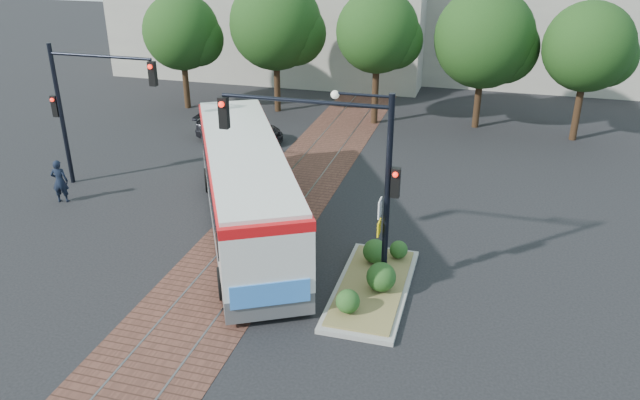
{
  "coord_description": "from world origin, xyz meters",
  "views": [
    {
      "loc": [
        7.69,
        -17.24,
        10.57
      ],
      "look_at": [
        2.36,
        1.72,
        1.6
      ],
      "focal_mm": 35.0,
      "sensor_mm": 36.0,
      "label": 1
    }
  ],
  "objects_px": {
    "city_bus": "(245,183)",
    "officer": "(60,181)",
    "parked_car": "(239,129)",
    "signal_pole_main": "(346,160)",
    "traffic_island": "(374,280)",
    "signal_pole_left": "(82,98)"
  },
  "relations": [
    {
      "from": "traffic_island",
      "to": "signal_pole_left",
      "type": "relative_size",
      "value": 0.87
    },
    {
      "from": "signal_pole_left",
      "to": "officer",
      "type": "relative_size",
      "value": 3.34
    },
    {
      "from": "city_bus",
      "to": "signal_pole_main",
      "type": "distance_m",
      "value": 5.61
    },
    {
      "from": "signal_pole_left",
      "to": "officer",
      "type": "distance_m",
      "value": 3.52
    },
    {
      "from": "city_bus",
      "to": "parked_car",
      "type": "distance_m",
      "value": 10.14
    },
    {
      "from": "city_bus",
      "to": "parked_car",
      "type": "height_order",
      "value": "city_bus"
    },
    {
      "from": "traffic_island",
      "to": "parked_car",
      "type": "relative_size",
      "value": 1.15
    },
    {
      "from": "officer",
      "to": "city_bus",
      "type": "bearing_deg",
      "value": 162.09
    },
    {
      "from": "signal_pole_main",
      "to": "officer",
      "type": "height_order",
      "value": "signal_pole_main"
    },
    {
      "from": "signal_pole_main",
      "to": "traffic_island",
      "type": "bearing_deg",
      "value": -5.36
    },
    {
      "from": "city_bus",
      "to": "officer",
      "type": "bearing_deg",
      "value": 150.26
    },
    {
      "from": "signal_pole_main",
      "to": "parked_car",
      "type": "height_order",
      "value": "signal_pole_main"
    },
    {
      "from": "traffic_island",
      "to": "signal_pole_left",
      "type": "xyz_separation_m",
      "value": [
        -13.19,
        4.89,
        3.54
      ]
    },
    {
      "from": "officer",
      "to": "parked_car",
      "type": "xyz_separation_m",
      "value": [
        4.05,
        8.96,
        -0.24
      ]
    },
    {
      "from": "signal_pole_left",
      "to": "parked_car",
      "type": "height_order",
      "value": "signal_pole_left"
    },
    {
      "from": "city_bus",
      "to": "officer",
      "type": "height_order",
      "value": "city_bus"
    },
    {
      "from": "city_bus",
      "to": "parked_car",
      "type": "xyz_separation_m",
      "value": [
        -4.09,
        9.21,
        -1.17
      ]
    },
    {
      "from": "city_bus",
      "to": "signal_pole_main",
      "type": "xyz_separation_m",
      "value": [
        4.34,
        -2.69,
        2.33
      ]
    },
    {
      "from": "signal_pole_main",
      "to": "officer",
      "type": "distance_m",
      "value": 13.23
    },
    {
      "from": "parked_car",
      "to": "signal_pole_left",
      "type": "bearing_deg",
      "value": 152.43
    },
    {
      "from": "traffic_island",
      "to": "signal_pole_main",
      "type": "height_order",
      "value": "signal_pole_main"
    },
    {
      "from": "city_bus",
      "to": "signal_pole_left",
      "type": "distance_m",
      "value": 8.41
    }
  ]
}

